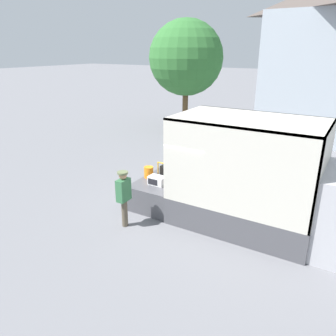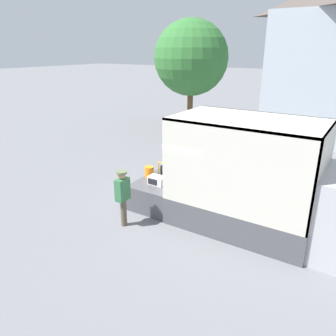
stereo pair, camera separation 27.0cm
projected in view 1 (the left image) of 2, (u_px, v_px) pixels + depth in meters
The scene contains 8 objects.
ground_plane at pixel (183, 208), 10.97m from camera, with size 160.00×160.00×0.00m, color slate.
box_truck at pixel (295, 207), 8.95m from camera, with size 6.04×2.40×3.24m.
tailgate_deck at pixel (164, 191), 11.19m from camera, with size 1.51×2.28×0.84m, color #4C4C51.
microwave at pixel (157, 180), 10.64m from camera, with size 0.55×0.37×0.28m.
portable_generator at pixel (170, 171), 11.30m from camera, with size 0.69×0.47×0.53m.
orange_bucket at pixel (149, 172), 11.20m from camera, with size 0.31×0.31×0.39m.
worker_person at pixel (124, 193), 9.49m from camera, with size 0.31×0.44×1.74m.
street_tree at pixel (186, 58), 20.27m from camera, with size 4.62×4.62×6.77m.
Camera 1 is at (4.67, -8.68, 5.02)m, focal length 35.00 mm.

